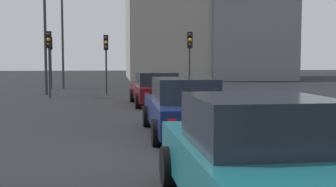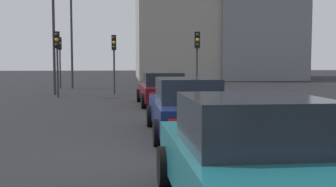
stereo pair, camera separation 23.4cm
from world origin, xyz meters
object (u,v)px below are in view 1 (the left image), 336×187
at_px(street_lamp_kerbside, 45,5).
at_px(car_maroon_left_lead, 156,89).
at_px(car_teal_left_third, 254,157).
at_px(traffic_light_near_left, 51,51).
at_px(car_navy_left_second, 183,107).
at_px(traffic_light_far_right, 190,50).
at_px(traffic_light_far_left, 106,51).
at_px(street_lamp_far, 62,25).
at_px(traffic_light_near_right, 49,50).

bearing_deg(street_lamp_kerbside, car_maroon_left_lead, -137.39).
relative_size(car_teal_left_third, traffic_light_near_left, 1.13).
distance_m(car_navy_left_second, traffic_light_far_right, 12.30).
bearing_deg(traffic_light_far_left, street_lamp_kerbside, -89.08).
bearing_deg(traffic_light_near_left, street_lamp_kerbside, -2.01).
bearing_deg(car_navy_left_second, traffic_light_near_left, 17.57).
distance_m(car_maroon_left_lead, street_lamp_far, 13.96).
height_order(traffic_light_near_left, traffic_light_near_right, traffic_light_near_left).
bearing_deg(traffic_light_far_left, car_teal_left_third, 5.64).
relative_size(traffic_light_far_right, street_lamp_far, 0.46).
distance_m(traffic_light_far_right, street_lamp_far, 11.47).
xyz_separation_m(car_maroon_left_lead, traffic_light_far_right, (4.09, -2.29, 1.88)).
distance_m(car_navy_left_second, car_teal_left_third, 5.90).
relative_size(car_navy_left_second, traffic_light_near_left, 1.30).
bearing_deg(car_maroon_left_lead, traffic_light_far_right, -31.51).
distance_m(car_maroon_left_lead, car_navy_left_second, 7.84).
xyz_separation_m(traffic_light_near_left, street_lamp_kerbside, (-5.83, -0.58, 2.57)).
xyz_separation_m(traffic_light_far_right, street_lamp_far, (8.13, 7.86, 1.97)).
distance_m(traffic_light_far_left, street_lamp_kerbside, 4.41).
bearing_deg(car_navy_left_second, car_teal_left_third, 179.56).
distance_m(car_teal_left_third, traffic_light_near_left, 26.77).
bearing_deg(car_navy_left_second, street_lamp_kerbside, 22.15).
bearing_deg(car_teal_left_third, traffic_light_far_left, 5.56).
bearing_deg(traffic_light_near_left, traffic_light_far_right, 39.46).
relative_size(traffic_light_near_right, street_lamp_far, 0.46).
bearing_deg(traffic_light_far_left, traffic_light_far_right, 62.08).
bearing_deg(traffic_light_near_left, car_navy_left_second, 10.07).
height_order(traffic_light_far_left, street_lamp_kerbside, street_lamp_kerbside).
distance_m(traffic_light_near_left, traffic_light_near_right, 8.00).
height_order(traffic_light_far_right, street_lamp_far, street_lamp_far).
xyz_separation_m(car_teal_left_third, street_lamp_far, (25.96, 5.52, 3.82)).
relative_size(car_navy_left_second, car_teal_left_third, 1.15).
distance_m(traffic_light_near_left, traffic_light_far_right, 11.89).
xyz_separation_m(car_maroon_left_lead, traffic_light_far_left, (6.46, 2.35, 1.84)).
distance_m(traffic_light_near_left, street_lamp_far, 2.08).
bearing_deg(traffic_light_far_right, traffic_light_near_right, -93.02).
bearing_deg(traffic_light_far_right, traffic_light_far_left, -118.85).
xyz_separation_m(car_maroon_left_lead, car_navy_left_second, (-7.84, 0.01, 0.02)).
xyz_separation_m(car_navy_left_second, traffic_light_far_left, (14.30, 2.33, 1.81)).
distance_m(car_maroon_left_lead, street_lamp_kerbside, 9.74).
xyz_separation_m(car_maroon_left_lead, traffic_light_near_left, (12.18, 6.42, 1.95)).
xyz_separation_m(traffic_light_far_left, street_lamp_kerbside, (-0.11, 3.49, 2.69)).
bearing_deg(car_teal_left_third, car_maroon_left_lead, -1.12).
relative_size(traffic_light_near_left, street_lamp_kerbside, 0.41).
bearing_deg(traffic_light_near_right, car_teal_left_third, 14.28).
height_order(traffic_light_near_right, traffic_light_far_right, traffic_light_far_right).
bearing_deg(traffic_light_far_left, car_maroon_left_lead, 19.10).
height_order(traffic_light_near_right, street_lamp_far, street_lamp_far).
height_order(car_navy_left_second, traffic_light_far_right, traffic_light_far_right).
relative_size(car_teal_left_third, traffic_light_near_right, 1.17).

